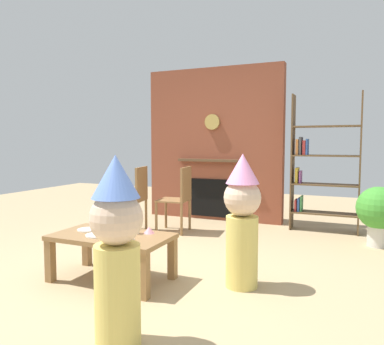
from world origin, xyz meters
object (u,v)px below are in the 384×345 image
(child_with_cone_hat, at_px, (117,246))
(paper_cup_near_left, at_px, (135,228))
(paper_cup_center, at_px, (120,235))
(paper_cup_near_right, at_px, (130,238))
(coffee_table, at_px, (112,242))
(potted_plant_tall, at_px, (379,211))
(child_in_pink, at_px, (242,217))
(dining_chair_middle, at_px, (180,195))
(bookshelf, at_px, (320,167))
(paper_plate_front, at_px, (98,235))
(birthday_cake_slice, at_px, (149,230))
(dining_chair_left, at_px, (135,195))
(paper_plate_rear, at_px, (88,230))

(child_with_cone_hat, bearing_deg, paper_cup_near_left, -10.90)
(paper_cup_near_left, distance_m, paper_cup_center, 0.26)
(paper_cup_near_left, xyz_separation_m, paper_cup_near_right, (0.13, -0.29, -0.01))
(coffee_table, xyz_separation_m, child_with_cone_hat, (0.67, -0.88, 0.27))
(paper_cup_near_right, height_order, potted_plant_tall, potted_plant_tall)
(child_in_pink, height_order, dining_chair_middle, child_in_pink)
(paper_cup_near_right, xyz_separation_m, dining_chair_middle, (-0.53, 2.06, 0.05))
(bookshelf, distance_m, paper_plate_front, 3.28)
(potted_plant_tall, bearing_deg, dining_chair_middle, -173.14)
(paper_cup_near_left, relative_size, birthday_cake_slice, 1.00)
(paper_cup_near_right, relative_size, dining_chair_left, 0.10)
(bookshelf, xyz_separation_m, paper_cup_near_left, (-1.34, -2.63, -0.43))
(paper_cup_center, distance_m, paper_plate_front, 0.28)
(paper_cup_near_left, bearing_deg, paper_cup_center, -88.88)
(paper_cup_center, bearing_deg, paper_plate_front, 166.99)
(bookshelf, distance_m, child_in_pink, 2.47)
(paper_cup_near_left, bearing_deg, coffee_table, -148.30)
(paper_cup_near_right, relative_size, paper_cup_center, 0.97)
(paper_cup_center, relative_size, dining_chair_middle, 0.10)
(paper_cup_near_right, bearing_deg, paper_cup_center, 163.44)
(bookshelf, relative_size, child_with_cone_hat, 1.63)
(paper_plate_rear, relative_size, child_with_cone_hat, 0.16)
(bookshelf, bearing_deg, birthday_cake_slice, -115.83)
(bookshelf, height_order, child_with_cone_hat, bookshelf)
(bookshelf, relative_size, paper_plate_front, 9.04)
(paper_cup_center, relative_size, potted_plant_tall, 0.12)
(paper_cup_near_left, xyz_separation_m, paper_plate_rear, (-0.48, -0.06, -0.04))
(paper_cup_near_right, xyz_separation_m, paper_plate_rear, (-0.61, 0.23, -0.04))
(paper_plate_front, bearing_deg, bookshelf, 60.29)
(paper_plate_rear, bearing_deg, bookshelf, 55.86)
(paper_plate_front, xyz_separation_m, potted_plant_tall, (2.33, 2.26, 0.01))
(paper_cup_center, height_order, dining_chair_middle, dining_chair_middle)
(birthday_cake_slice, height_order, potted_plant_tall, potted_plant_tall)
(dining_chair_left, distance_m, dining_chair_middle, 0.61)
(bookshelf, xyz_separation_m, paper_cup_near_right, (-1.22, -2.92, -0.44))
(paper_plate_rear, relative_size, dining_chair_middle, 0.21)
(dining_chair_left, relative_size, potted_plant_tall, 1.26)
(dining_chair_left, bearing_deg, child_with_cone_hat, 109.63)
(paper_plate_front, bearing_deg, potted_plant_tall, 44.13)
(bookshelf, xyz_separation_m, potted_plant_tall, (0.72, -0.56, -0.47))
(paper_cup_center, xyz_separation_m, child_with_cone_hat, (0.49, -0.74, 0.15))
(birthday_cake_slice, bearing_deg, dining_chair_middle, 106.43)
(paper_plate_rear, height_order, birthday_cake_slice, birthday_cake_slice)
(paper_cup_center, height_order, potted_plant_tall, potted_plant_tall)
(birthday_cake_slice, xyz_separation_m, child_with_cone_hat, (0.39, -1.06, 0.17))
(paper_cup_near_left, height_order, child_with_cone_hat, child_with_cone_hat)
(paper_cup_near_right, relative_size, potted_plant_tall, 0.12)
(paper_cup_near_left, distance_m, paper_cup_near_right, 0.32)
(bookshelf, xyz_separation_m, coffee_table, (-1.52, -2.74, -0.55))
(paper_cup_center, bearing_deg, potted_plant_tall, 48.44)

